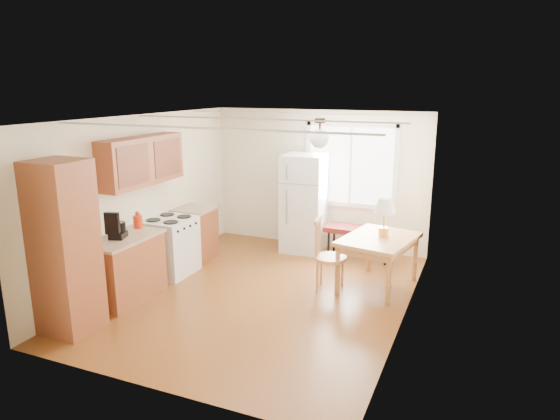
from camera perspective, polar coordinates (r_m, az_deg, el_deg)
The scene contains 11 objects.
room_shell at distance 6.87m, azimuth -2.21°, elevation -0.01°, with size 4.60×5.60×2.62m.
kitchen_run at distance 7.35m, azimuth -16.55°, elevation -2.95°, with size 0.65×3.40×2.20m.
window_unit at distance 8.90m, azimuth 8.09°, elevation 5.09°, with size 1.64×0.05×1.51m.
pendant_light at distance 6.81m, azimuth 4.56°, elevation 8.27°, with size 0.26×0.26×0.40m.
refrigerator at distance 8.91m, azimuth 2.77°, elevation 0.80°, with size 0.76×0.77×1.75m.
bench at distance 8.66m, azimuth 9.05°, elevation -2.44°, with size 1.19×0.47×0.54m.
dining_table at distance 7.47m, azimuth 11.20°, elevation -3.83°, with size 1.13×1.37×0.76m.
chair at distance 7.29m, azimuth 5.03°, elevation -4.43°, with size 0.48×0.47×1.06m.
table_lamp at distance 7.41m, azimuth 11.89°, elevation 0.16°, with size 0.33×0.33×0.57m.
coffee_maker at distance 7.09m, azimuth -18.17°, elevation -2.03°, with size 0.25×0.30×0.38m.
kettle at distance 7.53m, azimuth -15.94°, elevation -1.23°, with size 0.13×0.13×0.25m.
Camera 1 is at (2.82, -6.03, 2.93)m, focal length 32.00 mm.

